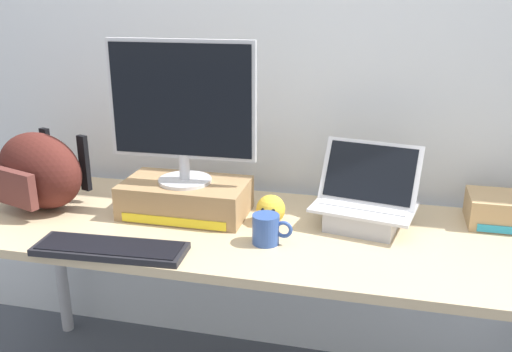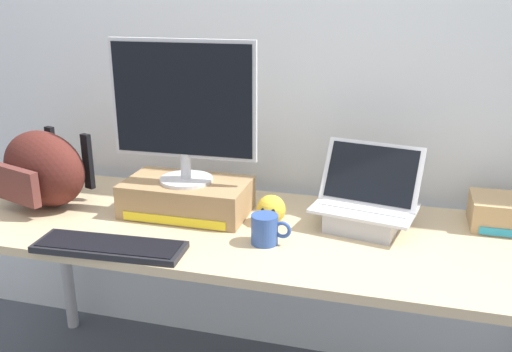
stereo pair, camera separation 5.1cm
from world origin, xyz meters
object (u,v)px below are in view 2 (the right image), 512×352
object	(u,v)px
external_keyboard	(110,247)
messenger_backpack	(43,169)
coffee_mug	(266,229)
toner_box_yellow	(187,197)
desktop_monitor	(183,108)
plush_toy	(271,209)
open_laptop	(365,210)

from	to	relation	value
external_keyboard	messenger_backpack	size ratio (longest dim) A/B	1.13
external_keyboard	coffee_mug	distance (m)	0.48
toner_box_yellow	messenger_backpack	xyz separation A→B (m)	(-0.53, -0.06, 0.08)
desktop_monitor	plush_toy	xyz separation A→B (m)	(0.31, -0.01, -0.32)
desktop_monitor	plush_toy	size ratio (longest dim) A/B	5.10
desktop_monitor	plush_toy	bearing A→B (deg)	-3.42
desktop_monitor	open_laptop	size ratio (longest dim) A/B	1.40
messenger_backpack	plush_toy	size ratio (longest dim) A/B	4.20
toner_box_yellow	messenger_backpack	distance (m)	0.53
coffee_mug	plush_toy	xyz separation A→B (m)	(-0.02, 0.16, 0.00)
external_keyboard	coffee_mug	size ratio (longest dim) A/B	3.70
toner_box_yellow	external_keyboard	bearing A→B (deg)	-109.01
plush_toy	external_keyboard	bearing A→B (deg)	-142.29
toner_box_yellow	open_laptop	bearing A→B (deg)	3.60
messenger_backpack	external_keyboard	bearing A→B (deg)	-16.01
desktop_monitor	external_keyboard	size ratio (longest dim) A/B	1.08
messenger_backpack	coffee_mug	xyz separation A→B (m)	(0.85, -0.11, -0.09)
toner_box_yellow	messenger_backpack	bearing A→B (deg)	-173.41
open_laptop	messenger_backpack	distance (m)	1.14
desktop_monitor	external_keyboard	xyz separation A→B (m)	(-0.12, -0.34, -0.36)
toner_box_yellow	plush_toy	distance (m)	0.31
open_laptop	messenger_backpack	xyz separation A→B (m)	(-1.14, -0.10, 0.08)
toner_box_yellow	messenger_backpack	size ratio (longest dim) A/B	1.04
external_keyboard	plush_toy	distance (m)	0.53
external_keyboard	open_laptop	bearing A→B (deg)	23.93
messenger_backpack	plush_toy	xyz separation A→B (m)	(0.83, 0.05, -0.09)
open_laptop	coffee_mug	xyz separation A→B (m)	(-0.29, -0.21, -0.01)
messenger_backpack	coffee_mug	world-z (taller)	messenger_backpack
open_laptop	plush_toy	xyz separation A→B (m)	(-0.31, -0.05, -0.01)
toner_box_yellow	desktop_monitor	size ratio (longest dim) A/B	0.86
desktop_monitor	coffee_mug	xyz separation A→B (m)	(0.33, -0.17, -0.33)
open_laptop	external_keyboard	distance (m)	0.82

